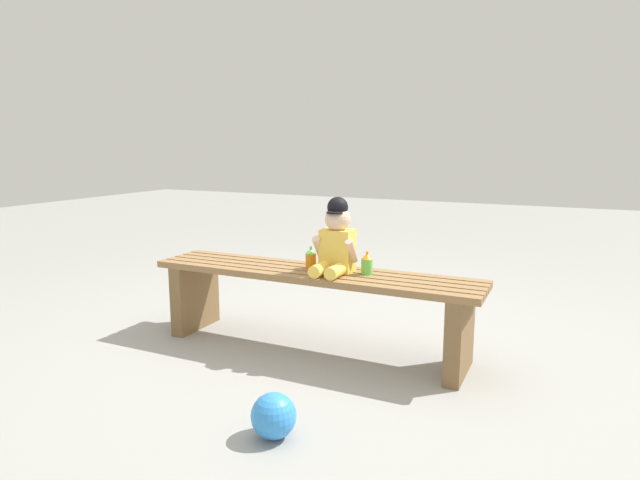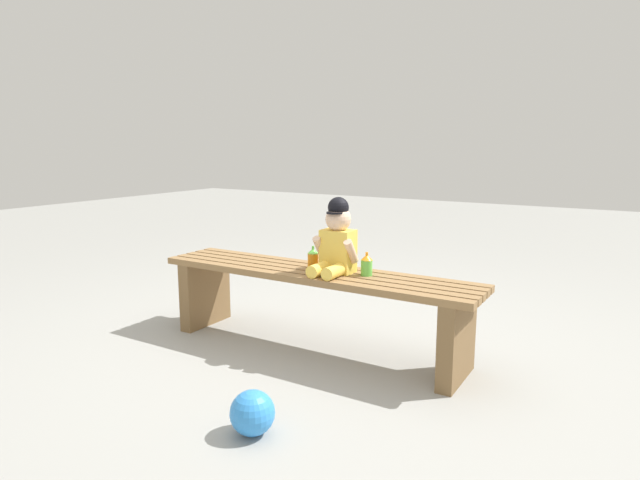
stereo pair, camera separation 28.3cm
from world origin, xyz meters
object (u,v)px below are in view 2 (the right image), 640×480
object	(u,v)px
child_figure	(336,240)
sippy_cup_left	(313,258)
toy_ball	(252,413)
park_bench	(314,295)
sippy_cup_right	(367,265)

from	to	relation	value
child_figure	sippy_cup_left	distance (m)	0.21
child_figure	toy_ball	bearing A→B (deg)	-81.72
park_bench	sippy_cup_right	size ratio (longest dim) A/B	14.92
sippy_cup_right	toy_ball	distance (m)	1.02
child_figure	sippy_cup_right	size ratio (longest dim) A/B	3.26
sippy_cup_right	park_bench	bearing A→B (deg)	-173.41
park_bench	child_figure	distance (m)	0.35
sippy_cup_right	child_figure	bearing A→B (deg)	-169.38
sippy_cup_right	sippy_cup_left	bearing A→B (deg)	180.00
sippy_cup_left	toy_ball	distance (m)	1.06
sippy_cup_left	sippy_cup_right	xyz separation A→B (m)	(0.33, 0.00, 0.00)
child_figure	park_bench	bearing A→B (deg)	-178.28
child_figure	sippy_cup_right	distance (m)	0.20
child_figure	sippy_cup_right	bearing A→B (deg)	10.62
child_figure	sippy_cup_left	bearing A→B (deg)	169.40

